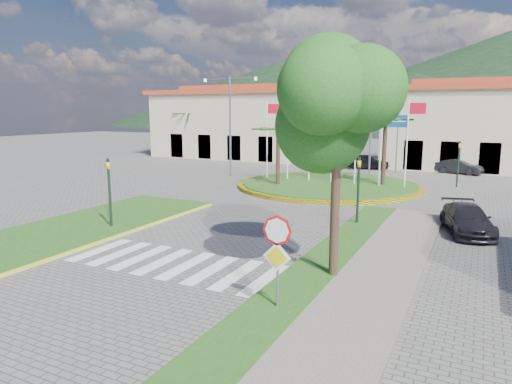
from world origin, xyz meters
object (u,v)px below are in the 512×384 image
at_px(roundabout_island, 329,185).
at_px(car_dark_b, 459,167).
at_px(white_van, 252,155).
at_px(car_side_right, 467,219).
at_px(stop_sign, 277,248).
at_px(deciduous_tree, 338,113).
at_px(car_dark_a, 367,161).

distance_m(roundabout_island, car_dark_b, 13.89).
distance_m(roundabout_island, white_van, 18.04).
bearing_deg(car_side_right, stop_sign, -125.66).
relative_size(roundabout_island, car_side_right, 3.03).
bearing_deg(stop_sign, white_van, 117.91).
bearing_deg(deciduous_tree, car_dark_b, 85.44).
height_order(stop_sign, car_side_right, stop_sign).
xyz_separation_m(roundabout_island, deciduous_tree, (5.50, -17.00, 5.00)).
height_order(stop_sign, deciduous_tree, deciduous_tree).
bearing_deg(car_dark_a, roundabout_island, 171.33).
relative_size(deciduous_tree, white_van, 1.64).
xyz_separation_m(car_dark_b, car_side_right, (1.29, -20.52, -0.00)).
relative_size(stop_sign, car_dark_b, 0.71).
bearing_deg(roundabout_island, white_van, 134.18).
relative_size(deciduous_tree, car_side_right, 1.62).
relative_size(white_van, car_dark_b, 1.12).
distance_m(deciduous_tree, white_van, 35.26).
bearing_deg(roundabout_island, deciduous_tree, -72.09).
distance_m(white_van, car_dark_b, 20.39).
bearing_deg(car_dark_b, roundabout_island, 164.14).
bearing_deg(deciduous_tree, stop_sign, -101.18).
bearing_deg(white_van, car_side_right, -149.57).
bearing_deg(deciduous_tree, roundabout_island, 107.91).
xyz_separation_m(white_van, car_dark_a, (12.59, -1.61, 0.11)).
xyz_separation_m(roundabout_island, car_dark_b, (7.77, 11.51, 0.43)).
relative_size(car_dark_a, car_dark_b, 1.09).
xyz_separation_m(deciduous_tree, car_dark_a, (-5.48, 28.32, -4.49)).
relative_size(roundabout_island, stop_sign, 4.79).
distance_m(roundabout_island, deciduous_tree, 18.55).
relative_size(roundabout_island, deciduous_tree, 1.87).
bearing_deg(car_side_right, roundabout_island, 120.17).
distance_m(white_van, car_dark_a, 12.69).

